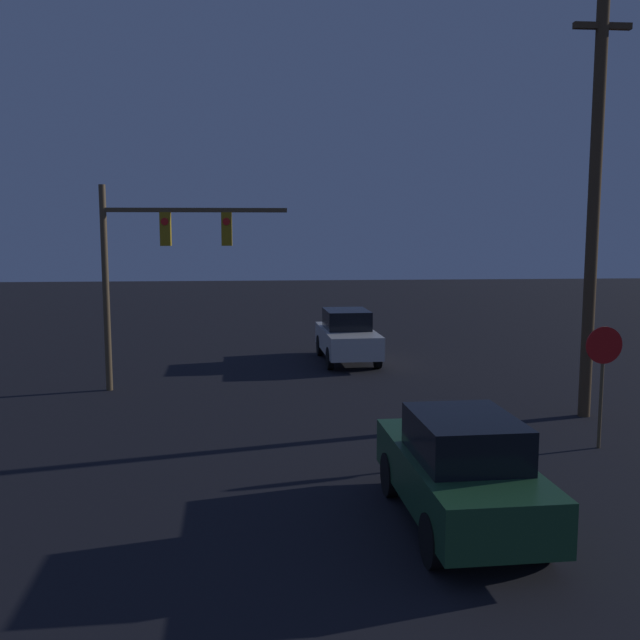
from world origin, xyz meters
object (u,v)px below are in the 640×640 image
at_px(car_near, 460,470).
at_px(car_far, 347,336).
at_px(traffic_signal_mast, 155,253).
at_px(utility_pole, 594,200).
at_px(stop_sign, 603,363).

xyz_separation_m(car_near, car_far, (-0.06, 13.39, 0.00)).
relative_size(car_near, car_far, 1.00).
bearing_deg(car_far, car_near, 87.92).
relative_size(traffic_signal_mast, utility_pole, 0.57).
relative_size(car_near, traffic_signal_mast, 0.75).
height_order(traffic_signal_mast, stop_sign, traffic_signal_mast).
height_order(car_near, utility_pole, utility_pole).
distance_m(stop_sign, utility_pole, 4.20).
bearing_deg(stop_sign, traffic_signal_mast, 147.40).
relative_size(stop_sign, utility_pole, 0.25).
bearing_deg(utility_pole, car_near, -128.39).
bearing_deg(utility_pole, car_far, 122.51).
bearing_deg(utility_pole, traffic_signal_mast, 160.38).
distance_m(traffic_signal_mast, stop_sign, 11.63).
distance_m(car_far, utility_pole, 9.79).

